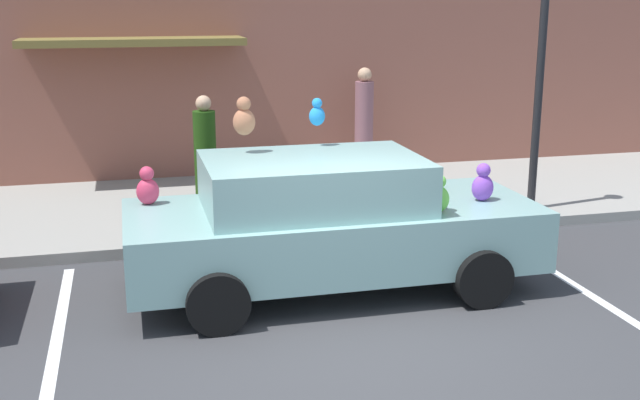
# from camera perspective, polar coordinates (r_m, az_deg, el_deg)

# --- Properties ---
(ground_plane) EXTENTS (60.00, 60.00, 0.00)m
(ground_plane) POSITION_cam_1_polar(r_m,az_deg,el_deg) (7.73, 2.13, -10.20)
(ground_plane) COLOR #38383A
(sidewalk) EXTENTS (24.00, 4.00, 0.15)m
(sidewalk) POSITION_cam_1_polar(r_m,az_deg,el_deg) (12.31, -4.38, -0.35)
(sidewalk) COLOR gray
(sidewalk) RESTS_ON ground
(storefront_building) EXTENTS (24.00, 1.25, 6.40)m
(storefront_building) POSITION_cam_1_polar(r_m,az_deg,el_deg) (14.02, -6.27, 14.31)
(storefront_building) COLOR brown
(storefront_building) RESTS_ON ground
(parking_stripe_front) EXTENTS (0.12, 3.60, 0.01)m
(parking_stripe_front) POSITION_cam_1_polar(r_m,az_deg,el_deg) (9.74, 17.52, -5.53)
(parking_stripe_front) COLOR silver
(parking_stripe_front) RESTS_ON ground
(parking_stripe_rear) EXTENTS (0.12, 3.60, 0.01)m
(parking_stripe_rear) POSITION_cam_1_polar(r_m,az_deg,el_deg) (8.42, -18.59, -8.84)
(parking_stripe_rear) COLOR silver
(parking_stripe_rear) RESTS_ON ground
(plush_covered_car) EXTENTS (4.60, 2.05, 2.18)m
(plush_covered_car) POSITION_cam_1_polar(r_m,az_deg,el_deg) (8.75, 0.60, -1.60)
(plush_covered_car) COLOR #80ABA7
(plush_covered_car) RESTS_ON ground
(teddy_bear_on_sidewalk) EXTENTS (0.29, 0.24, 0.56)m
(teddy_bear_on_sidewalk) POSITION_cam_1_polar(r_m,az_deg,el_deg) (11.27, 6.57, -0.06)
(teddy_bear_on_sidewalk) COLOR #9E723D
(teddy_bear_on_sidewalk) RESTS_ON sidewalk
(street_lamp_post) EXTENTS (0.28, 0.28, 3.87)m
(street_lamp_post) POSITION_cam_1_polar(r_m,az_deg,el_deg) (11.82, 15.94, 10.57)
(street_lamp_post) COLOR black
(street_lamp_post) RESTS_ON sidewalk
(pedestrian_near_shopfront) EXTENTS (0.33, 0.33, 1.92)m
(pedestrian_near_shopfront) POSITION_cam_1_polar(r_m,az_deg,el_deg) (13.87, 3.24, 5.52)
(pedestrian_near_shopfront) COLOR #82535C
(pedestrian_near_shopfront) RESTS_ON sidewalk
(pedestrian_by_lamp) EXTENTS (0.30, 0.30, 1.84)m
(pedestrian_by_lamp) POSITION_cam_1_polar(r_m,az_deg,el_deg) (10.66, -8.38, 2.41)
(pedestrian_by_lamp) COLOR #204210
(pedestrian_by_lamp) RESTS_ON sidewalk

